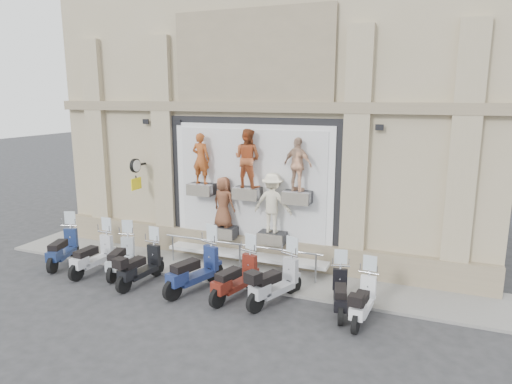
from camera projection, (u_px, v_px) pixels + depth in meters
ground at (208, 301)px, 11.74m from camera, size 90.00×90.00×0.00m
sidewalk at (241, 271)px, 13.63m from camera, size 16.00×2.20×0.08m
building at (294, 73)px, 16.84m from camera, size 14.00×8.60×12.00m
shop_vitrine at (252, 190)px, 13.70m from camera, size 5.60×0.83×4.30m
guard_rail at (240, 258)px, 13.45m from camera, size 5.06×0.10×0.93m
clock_sign_bracket at (136, 170)px, 14.83m from camera, size 0.10×0.80×1.02m
scooter_a at (62, 241)px, 14.08m from camera, size 1.14×1.99×1.56m
scooter_b at (93, 248)px, 13.45m from camera, size 0.63×1.92×1.55m
scooter_c at (120, 250)px, 13.36m from camera, size 1.00×1.91×1.49m
scooter_d at (140, 258)px, 12.63m from camera, size 0.74×1.91×1.51m
scooter_e at (194, 261)px, 12.15m from camera, size 1.22×2.19×1.71m
scooter_f at (236, 269)px, 11.74m from camera, size 1.06×2.02×1.58m
scooter_g at (275, 273)px, 11.44m from camera, size 1.28×2.06×1.61m
scooter_h at (341, 285)px, 10.97m from camera, size 0.88×1.80×1.41m
scooter_i at (363, 293)px, 10.53m from camera, size 0.63×1.79×1.43m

